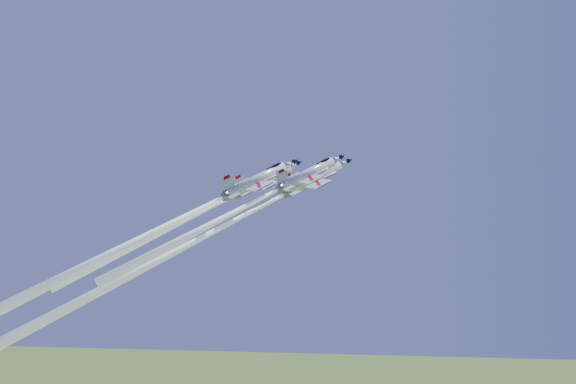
# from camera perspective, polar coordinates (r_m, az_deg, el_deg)

# --- Properties ---
(jet_lead) EXTENTS (40.96, 34.76, 48.90)m
(jet_lead) POSITION_cam_1_polar(r_m,az_deg,el_deg) (112.92, -7.29, -3.85)
(jet_lead) COLOR silver
(jet_left) EXTENTS (31.26, 26.09, 33.47)m
(jet_left) POSITION_cam_1_polar(r_m,az_deg,el_deg) (117.40, -8.31, -2.05)
(jet_left) COLOR silver
(jet_right) EXTENTS (29.80, 24.84, 31.80)m
(jet_right) POSITION_cam_1_polar(r_m,az_deg,el_deg) (108.75, -4.32, -1.56)
(jet_right) COLOR silver
(jet_slot) EXTENTS (33.47, 28.00, 36.09)m
(jet_slot) POSITION_cam_1_polar(r_m,az_deg,el_deg) (109.06, -10.23, -2.69)
(jet_slot) COLOR silver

